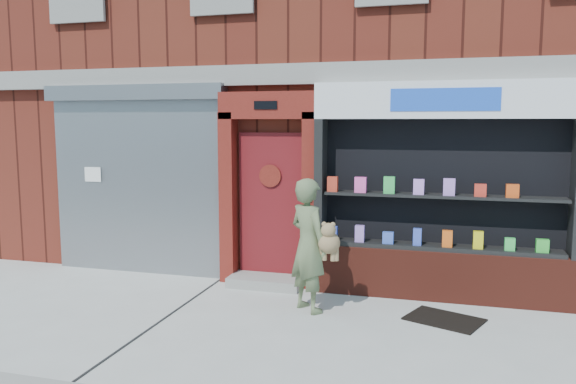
% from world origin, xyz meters
% --- Properties ---
extents(ground, '(80.00, 80.00, 0.00)m').
position_xyz_m(ground, '(0.00, 0.00, 0.00)').
color(ground, '#9E9E99').
rests_on(ground, ground).
extents(building, '(12.00, 8.16, 8.00)m').
position_xyz_m(building, '(-0.00, 5.99, 4.00)').
color(building, '#551C13').
rests_on(building, ground).
extents(shutter_bay, '(3.10, 0.30, 3.04)m').
position_xyz_m(shutter_bay, '(-3.00, 1.93, 1.72)').
color(shutter_bay, gray).
rests_on(shutter_bay, ground).
extents(red_door_bay, '(1.52, 0.58, 2.90)m').
position_xyz_m(red_door_bay, '(-0.75, 1.86, 1.46)').
color(red_door_bay, '#5C150F').
rests_on(red_door_bay, ground).
extents(pharmacy_bay, '(3.50, 0.41, 3.00)m').
position_xyz_m(pharmacy_bay, '(1.75, 1.81, 1.37)').
color(pharmacy_bay, '#5F2016').
rests_on(pharmacy_bay, ground).
extents(woman, '(0.81, 0.72, 1.74)m').
position_xyz_m(woman, '(0.13, 0.82, 0.88)').
color(woman, '#5C6B46').
rests_on(woman, ground).
extents(doormat, '(1.05, 0.90, 0.02)m').
position_xyz_m(doormat, '(1.84, 0.91, 0.01)').
color(doormat, black).
rests_on(doormat, ground).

